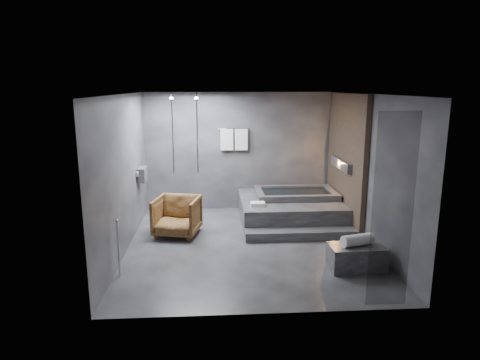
{
  "coord_description": "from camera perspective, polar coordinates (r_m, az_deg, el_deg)",
  "views": [
    {
      "loc": [
        -0.66,
        -7.6,
        2.95
      ],
      "look_at": [
        -0.15,
        0.3,
        1.19
      ],
      "focal_mm": 32.0,
      "sensor_mm": 36.0,
      "label": 1
    }
  ],
  "objects": [
    {
      "name": "concrete_bench",
      "position": [
        7.36,
        15.26,
        -9.91
      ],
      "size": [
        0.9,
        0.52,
        0.4
      ],
      "primitive_type": "cube",
      "rotation": [
        0.0,
        0.0,
        0.03
      ],
      "color": "#2F2F31",
      "rests_on": "ground"
    },
    {
      "name": "deck_towel",
      "position": [
        8.9,
        2.37,
        -3.22
      ],
      "size": [
        0.29,
        0.22,
        0.08
      ],
      "primitive_type": "cube",
      "rotation": [
        0.0,
        0.0,
        -0.01
      ],
      "color": "white",
      "rests_on": "tub_deck"
    },
    {
      "name": "tub_deck",
      "position": [
        9.6,
        6.71,
        -3.92
      ],
      "size": [
        2.2,
        2.0,
        0.5
      ],
      "primitive_type": "cube",
      "color": "#2D2D30",
      "rests_on": "ground"
    },
    {
      "name": "rolled_towel",
      "position": [
        7.26,
        15.39,
        -7.72
      ],
      "size": [
        0.57,
        0.33,
        0.19
      ],
      "primitive_type": "cylinder",
      "rotation": [
        0.0,
        1.57,
        0.28
      ],
      "color": "white",
      "rests_on": "concrete_bench"
    },
    {
      "name": "room",
      "position": [
        8.01,
        3.9,
        3.72
      ],
      "size": [
        5.0,
        5.04,
        2.82
      ],
      "color": "#29292B",
      "rests_on": "ground"
    },
    {
      "name": "driftwood_chair",
      "position": [
        8.67,
        -8.4,
        -4.79
      ],
      "size": [
        1.01,
        1.03,
        0.79
      ],
      "primitive_type": "imported",
      "rotation": [
        0.0,
        0.0,
        -0.22
      ],
      "color": "#3F250F",
      "rests_on": "ground"
    },
    {
      "name": "tub_step",
      "position": [
        8.55,
        8.1,
        -7.17
      ],
      "size": [
        2.2,
        0.36,
        0.18
      ],
      "primitive_type": "cube",
      "color": "#2D2D30",
      "rests_on": "ground"
    }
  ]
}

